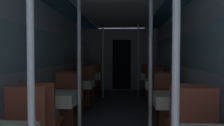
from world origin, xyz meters
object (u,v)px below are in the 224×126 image
support_pole_right_3 (138,61)px  chair_right_near_2 (163,105)px  dining_table_right_1 (175,102)px  support_pole_left_1 (79,68)px  chair_left_near_2 (74,104)px  dining_table_right_2 (159,85)px  chair_right_near_3 (153,91)px  dining_table_left_1 (55,101)px  chair_left_far_3 (94,85)px  chair_right_far_2 (156,95)px  dining_table_left_3 (91,77)px  chair_left_far_1 (65,111)px  support_pole_right_1 (150,68)px  chair_left_far_2 (84,94)px  support_pole_left_0 (31,83)px  chair_left_near_3 (88,90)px  dining_table_left_2 (79,85)px  support_pole_left_3 (103,61)px  support_pole_right_0 (176,84)px  chair_right_far_3 (149,85)px  chair_right_far_1 (168,113)px  dining_table_right_3 (151,77)px

support_pole_right_3 → chair_right_near_2: bearing=-81.6°
dining_table_right_1 → support_pole_left_1: bearing=-180.0°
chair_left_near_2 → dining_table_right_2: bearing=18.5°
dining_table_right_1 → chair_right_near_3: bearing=90.0°
dining_table_right_1 → dining_table_right_2: same height
dining_table_left_1 → chair_left_far_3: 4.29m
chair_right_far_2 → dining_table_left_3: bearing=-35.7°
chair_left_far_3 → chair_right_far_2: same height
chair_left_near_2 → chair_right_far_2: size_ratio=1.00×
chair_left_far_1 → support_pole_right_1: size_ratio=0.44×
chair_left_far_2 → chair_left_far_3: 1.85m
support_pole_left_0 → chair_left_near_3: 5.03m
dining_table_left_2 → support_pole_left_3: 1.94m
support_pole_right_0 → chair_right_far_3: 6.19m
dining_table_left_3 → chair_right_far_3: chair_right_far_3 is taller
dining_table_left_1 → support_pole_right_1: (1.40, -0.00, 0.48)m
dining_table_left_2 → chair_left_near_3: chair_left_near_3 is taller
support_pole_left_3 → chair_right_far_2: bearing=-42.1°
dining_table_left_1 → dining_table_left_3: (0.00, 3.69, 0.00)m
support_pole_right_1 → chair_right_far_1: bearing=58.5°
support_pole_left_3 → chair_left_near_2: bearing=-98.4°
support_pole_left_0 → dining_table_left_2: (-0.36, 3.69, -0.48)m
chair_right_far_1 → chair_left_far_3: bearing=-64.6°
support_pole_left_3 → dining_table_right_3: size_ratio=3.02×
chair_left_far_3 → chair_left_near_2: bearing=90.0°
chair_right_far_2 → chair_left_far_3: bearing=-46.4°
support_pole_left_3 → chair_left_near_3: bearing=-121.5°
chair_right_far_1 → chair_right_near_2: size_ratio=1.00×
dining_table_left_3 → dining_table_right_1: bearing=-64.6°
chair_left_near_2 → chair_right_near_3: bearing=46.4°
support_pole_left_0 → chair_right_near_3: (1.40, 4.95, -0.79)m
chair_left_near_3 → dining_table_right_3: bearing=18.5°
support_pole_left_1 → dining_table_left_2: 1.94m
dining_table_left_3 → chair_left_far_3: chair_left_far_3 is taller
support_pole_left_1 → chair_left_far_3: 4.37m
dining_table_left_2 → dining_table_right_3: same height
chair_right_far_1 → chair_left_far_2: bearing=-46.4°
chair_right_near_3 → chair_right_far_1: bearing=-90.0°
chair_right_near_2 → chair_right_near_3: same height
chair_left_far_3 → dining_table_left_3: bearing=90.0°
dining_table_left_1 → support_pole_left_3: support_pole_left_3 is taller
chair_right_near_2 → chair_left_far_2: bearing=146.2°
chair_left_far_3 → support_pole_right_1: support_pole_right_1 is taller
support_pole_left_0 → chair_right_far_2: 4.57m
chair_left_far_2 → chair_right_near_2: (1.76, -1.17, 0.00)m
dining_table_right_3 → chair_left_near_2: bearing=-125.8°
chair_right_near_2 → chair_left_far_1: bearing=-159.0°
chair_left_near_3 → chair_right_near_3: (1.76, 0.00, 0.00)m
dining_table_left_2 → support_pole_right_1: bearing=-52.9°
chair_left_far_3 → chair_right_far_2: bearing=133.6°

